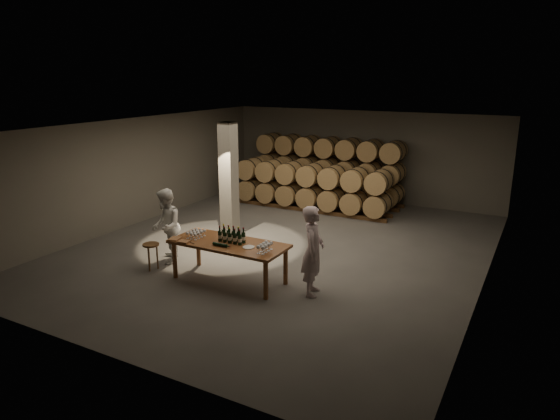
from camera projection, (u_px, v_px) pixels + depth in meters
The scene contains 15 objects.
room at pixel (229, 180), 13.80m from camera, with size 12.00×12.00×12.00m.
tasting_table at pixel (229, 247), 10.90m from camera, with size 2.60×1.10×0.90m.
barrel_stack_back at pixel (328, 168), 17.76m from camera, with size 5.48×0.95×2.31m.
barrel_stack_front at pixel (311, 186), 16.67m from camera, with size 5.48×0.95×1.57m.
bottle_cluster at pixel (232, 237), 10.87m from camera, with size 0.61×0.24×0.35m.
lying_bottles at pixel (220, 245), 10.61m from camera, with size 0.44×0.07×0.07m.
glass_cluster_left at pixel (196, 232), 11.20m from camera, with size 0.30×0.41×0.16m.
glass_cluster_right at pixel (265, 245), 10.29m from camera, with size 0.20×0.42×0.18m.
plate at pixel (248, 247), 10.55m from camera, with size 0.25×0.25×0.01m, color white.
notebook_near at pixel (184, 241), 10.89m from camera, with size 0.24×0.19×0.03m, color brown.
notebook_corner at pixel (175, 239), 11.08m from camera, with size 0.22×0.28×0.02m, color brown.
pen at pixel (192, 243), 10.82m from camera, with size 0.01×0.01×0.15m, color black.
stool at pixel (151, 248), 11.62m from camera, with size 0.38×0.38×0.63m.
person_man at pixel (313, 251), 10.21m from camera, with size 0.69×0.45×1.90m, color beige.
person_woman at pixel (166, 226), 12.00m from camera, with size 0.88×0.69×1.82m, color white.
Camera 1 is at (5.89, -11.02, 4.47)m, focal length 32.00 mm.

